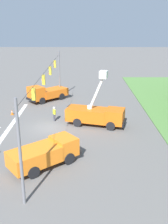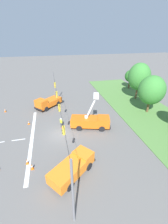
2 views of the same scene
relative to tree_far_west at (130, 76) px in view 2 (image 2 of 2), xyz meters
The scene contains 16 objects.
ground_plane 29.00m from the tree_far_west, 49.55° to the right, with size 200.00×200.00×0.00m, color #605E5B.
grass_verge 19.40m from the tree_far_west, 11.78° to the right, with size 56.00×12.00×0.10m, color #517F3D.
lane_markings 33.77m from the tree_far_west, 56.22° to the right, with size 17.60×15.25×0.01m.
signal_gantry 28.82m from the tree_far_west, 49.48° to the right, with size 26.20×0.33×7.20m.
tree_far_west is the anchor object (origin of this frame).
tree_west 8.39m from the tree_far_west, 15.90° to the right, with size 5.39×5.06×8.77m.
tree_centre 15.45m from the tree_far_west, 13.82° to the right, with size 5.07×5.09×7.69m.
utility_truck_bucket_lift 24.52m from the tree_far_west, 43.02° to the right, with size 4.08×7.06×6.33m.
utility_truck_support_near 34.31m from the tree_far_west, 38.28° to the right, with size 5.48×6.00×2.02m.
utility_truck_support_far 25.15m from the tree_far_west, 71.48° to the right, with size 5.90×6.16×2.39m.
road_worker 27.30m from the tree_far_west, 52.60° to the right, with size 0.61×0.38×1.77m.
traffic_cone_foreground_right 24.05m from the tree_far_west, 50.89° to the right, with size 0.36×0.36×0.60m.
traffic_cone_mid_right 30.97m from the tree_far_west, 62.33° to the right, with size 0.36×0.36×0.70m.
traffic_cone_near_bucket 33.70m from the tree_far_west, 75.90° to the right, with size 0.36×0.36×0.76m.
traffic_cone_lane_edge_a 35.97m from the tree_far_west, 47.88° to the right, with size 0.36×0.36×0.74m.
traffic_cone_far_left 36.17m from the tree_far_west, 45.98° to the right, with size 0.36×0.36×0.80m.
Camera 2 is at (20.28, -0.79, 14.57)m, focal length 24.00 mm.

